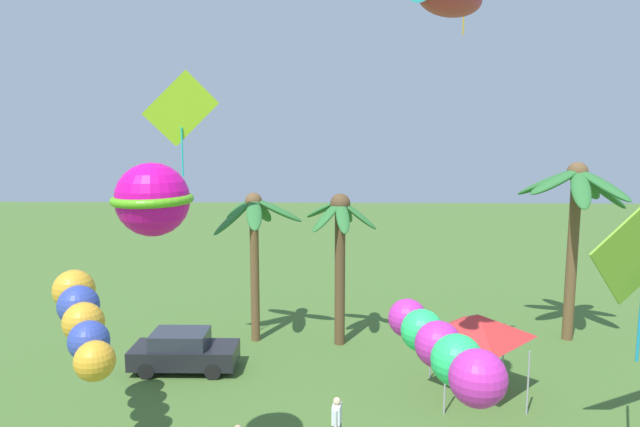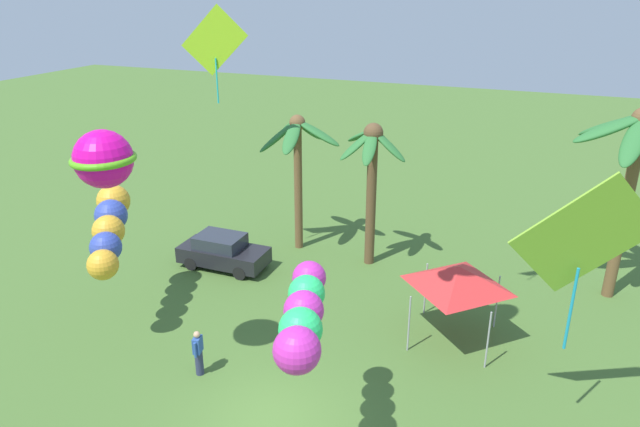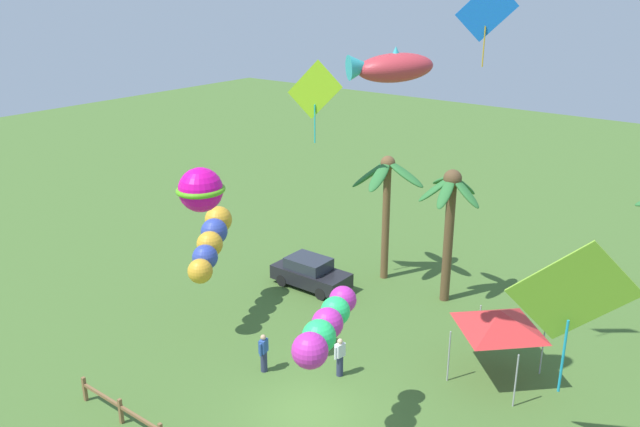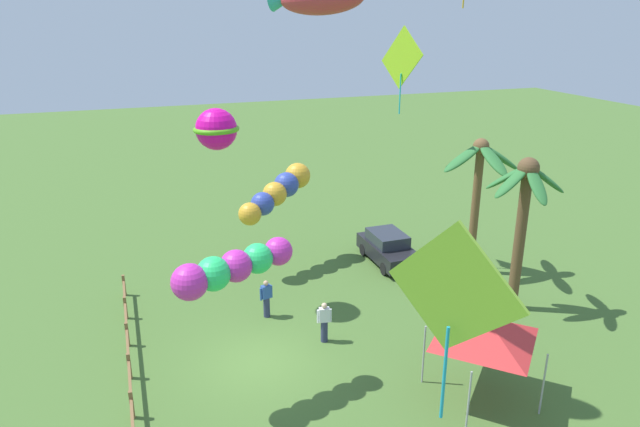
# 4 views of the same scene
# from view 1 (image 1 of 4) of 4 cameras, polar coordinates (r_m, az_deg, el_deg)

# --- Properties ---
(palm_tree_0) EXTENTS (3.16, 3.18, 6.40)m
(palm_tree_0) POSITION_cam_1_polar(r_m,az_deg,el_deg) (23.28, 2.00, -2.34)
(palm_tree_0) COLOR brown
(palm_tree_0) RESTS_ON ground
(palm_tree_1) EXTENTS (3.82, 3.99, 6.39)m
(palm_tree_1) POSITION_cam_1_polar(r_m,az_deg,el_deg) (23.83, -6.68, -1.43)
(palm_tree_1) COLOR brown
(palm_tree_1) RESTS_ON ground
(palm_tree_2) EXTENTS (4.66, 4.93, 7.65)m
(palm_tree_2) POSITION_cam_1_polar(r_m,az_deg,el_deg) (25.90, 24.32, 1.27)
(palm_tree_2) COLOR brown
(palm_tree_2) RESTS_ON ground
(parked_car_0) EXTENTS (3.91, 1.76, 1.51)m
(parked_car_0) POSITION_cam_1_polar(r_m,az_deg,el_deg) (22.34, -13.58, -13.32)
(parked_car_0) COLOR black
(parked_car_0) RESTS_ON ground
(spectator_0) EXTENTS (0.30, 0.54, 1.59)m
(spectator_0) POSITION_cam_1_polar(r_m,az_deg,el_deg) (16.77, 1.70, -20.43)
(spectator_0) COLOR #2D3351
(spectator_0) RESTS_ON ground
(festival_tent) EXTENTS (2.86, 2.86, 2.85)m
(festival_tent) POSITION_cam_1_polar(r_m,az_deg,el_deg) (19.93, 15.61, -10.81)
(festival_tent) COLOR #9E9EA3
(festival_tent) RESTS_ON ground
(kite_ball_1) EXTENTS (2.37, 2.37, 1.57)m
(kite_ball_1) POSITION_cam_1_polar(r_m,az_deg,el_deg) (12.52, -16.53, 1.36)
(kite_ball_1) COLOR #E30C98
(kite_diamond_2) EXTENTS (2.64, 0.67, 3.77)m
(kite_diamond_2) POSITION_cam_1_polar(r_m,az_deg,el_deg) (20.99, -13.85, 10.10)
(kite_diamond_2) COLOR #A2DE24
(kite_tube_3) EXTENTS (1.89, 3.82, 1.15)m
(kite_tube_3) POSITION_cam_1_polar(r_m,az_deg,el_deg) (12.06, 12.29, -13.14)
(kite_tube_3) COLOR #D22DB1
(kite_tube_4) EXTENTS (2.86, 3.89, 2.17)m
(kite_tube_4) POSITION_cam_1_polar(r_m,az_deg,el_deg) (17.30, -22.85, -9.69)
(kite_tube_4) COLOR gold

